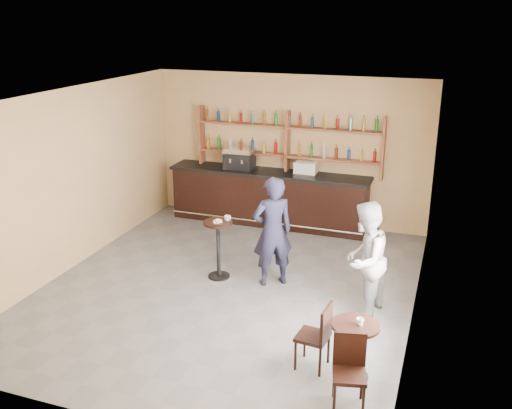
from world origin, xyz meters
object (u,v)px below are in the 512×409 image
(man_main, at_px, (272,232))
(cafe_table, at_px, (354,351))
(pastry_case, at_px, (306,168))
(espresso_machine, at_px, (240,159))
(pedestal_table, at_px, (218,250))
(bar_counter, at_px, (269,198))
(chair_west, at_px, (313,336))
(patron_second, at_px, (364,260))
(chair_south, at_px, (349,374))

(man_main, bearing_deg, cafe_table, 94.09)
(pastry_case, xyz_separation_m, cafe_table, (1.95, -4.92, -0.94))
(espresso_machine, bearing_deg, pedestal_table, -78.38)
(bar_counter, distance_m, pedestal_table, 2.83)
(pastry_case, relative_size, chair_west, 0.52)
(chair_west, bearing_deg, cafe_table, 90.88)
(pedestal_table, xyz_separation_m, man_main, (0.95, 0.09, 0.43))
(bar_counter, height_order, patron_second, patron_second)
(chair_west, bearing_deg, pastry_case, -157.93)
(chair_west, relative_size, chair_south, 1.02)
(chair_west, bearing_deg, man_main, -143.64)
(patron_second, bearing_deg, man_main, -94.61)
(patron_second, bearing_deg, chair_west, -0.08)
(bar_counter, bearing_deg, chair_south, -62.97)
(bar_counter, relative_size, cafe_table, 5.69)
(bar_counter, xyz_separation_m, pastry_case, (0.82, 0.00, 0.73))
(cafe_table, relative_size, patron_second, 0.42)
(bar_counter, distance_m, chair_west, 5.35)
(bar_counter, bearing_deg, pedestal_table, -89.55)
(chair_south, bearing_deg, chair_west, 119.66)
(chair_south, xyz_separation_m, patron_second, (-0.22, 2.26, 0.45))
(pastry_case, xyz_separation_m, chair_west, (1.40, -4.87, -0.86))
(espresso_machine, relative_size, pastry_case, 1.33)
(chair_south, bearing_deg, cafe_table, 81.71)
(man_main, distance_m, chair_south, 3.37)
(pedestal_table, relative_size, patron_second, 0.57)
(pastry_case, distance_m, cafe_table, 5.37)
(pedestal_table, distance_m, cafe_table, 3.45)
(cafe_table, relative_size, chair_south, 0.85)
(bar_counter, xyz_separation_m, pedestal_table, (0.02, -2.83, -0.07))
(chair_west, height_order, patron_second, patron_second)
(man_main, bearing_deg, pastry_case, -122.16)
(chair_west, bearing_deg, bar_counter, -149.46)
(bar_counter, height_order, pedestal_table, bar_counter)
(pastry_case, bearing_deg, chair_south, -69.24)
(pastry_case, height_order, patron_second, patron_second)
(pastry_case, bearing_deg, patron_second, -60.58)
(pastry_case, xyz_separation_m, chair_south, (2.00, -5.52, -0.87))
(pedestal_table, height_order, chair_south, pedestal_table)
(pastry_case, xyz_separation_m, pedestal_table, (-0.80, -2.83, -0.80))
(man_main, height_order, patron_second, man_main)
(espresso_machine, distance_m, man_main, 3.23)
(cafe_table, xyz_separation_m, patron_second, (-0.17, 1.66, 0.52))
(man_main, distance_m, chair_west, 2.51)
(man_main, relative_size, chair_west, 2.07)
(cafe_table, xyz_separation_m, chair_west, (-0.55, 0.05, 0.07))
(cafe_table, relative_size, chair_west, 0.84)
(man_main, relative_size, cafe_table, 2.48)
(espresso_machine, bearing_deg, chair_west, -61.46)
(patron_second, bearing_deg, pedestal_table, -86.42)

